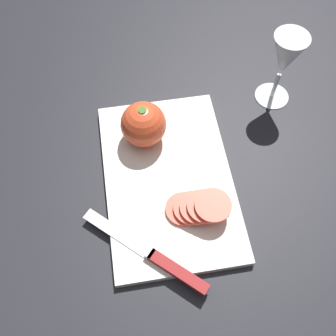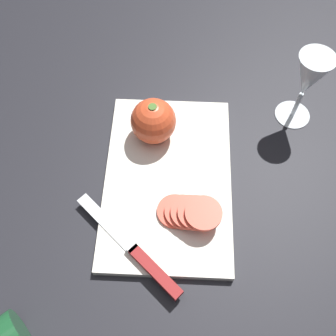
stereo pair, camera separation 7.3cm
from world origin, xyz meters
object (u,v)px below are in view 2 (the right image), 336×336
(wine_glass, at_px, (308,79))
(tomato_slice_stack_near, at_px, (189,212))
(whole_tomato, at_px, (153,121))
(knife, at_px, (145,262))

(wine_glass, distance_m, tomato_slice_stack_near, 0.34)
(wine_glass, bearing_deg, tomato_slice_stack_near, -41.23)
(wine_glass, height_order, tomato_slice_stack_near, wine_glass)
(whole_tomato, xyz_separation_m, tomato_slice_stack_near, (0.18, 0.07, -0.03))
(wine_glass, bearing_deg, whole_tomato, -75.84)
(wine_glass, xyz_separation_m, tomato_slice_stack_near, (0.25, -0.22, -0.08))
(whole_tomato, height_order, tomato_slice_stack_near, whole_tomato)
(wine_glass, distance_m, whole_tomato, 0.31)
(knife, bearing_deg, whole_tomato, -47.14)
(knife, relative_size, tomato_slice_stack_near, 1.75)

